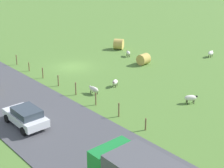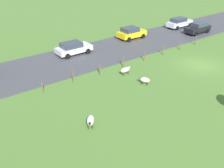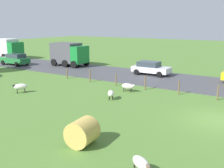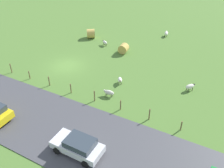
% 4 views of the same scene
% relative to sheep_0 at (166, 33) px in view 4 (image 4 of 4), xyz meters
% --- Properties ---
extents(ground_plane, '(160.00, 160.00, 0.00)m').
position_rel_sheep_0_xyz_m(ground_plane, '(15.93, -8.51, -0.52)').
color(ground_plane, '#517A33').
extents(road_strip, '(8.00, 80.00, 0.06)m').
position_rel_sheep_0_xyz_m(road_strip, '(25.66, -8.51, -0.49)').
color(road_strip, '#47474C').
rests_on(road_strip, ground_plane).
extents(sheep_0, '(1.34, 0.84, 0.80)m').
position_rel_sheep_0_xyz_m(sheep_0, '(0.00, 0.00, 0.00)').
color(sheep_0, white).
rests_on(sheep_0, ground_plane).
extents(sheep_1, '(0.57, 1.27, 0.74)m').
position_rel_sheep_0_xyz_m(sheep_1, '(19.15, -0.35, -0.04)').
color(sheep_1, beige).
rests_on(sheep_1, ground_plane).
extents(sheep_2, '(1.05, 0.87, 0.72)m').
position_rel_sheep_0_xyz_m(sheep_2, '(16.33, -0.42, -0.04)').
color(sheep_2, white).
rests_on(sheep_2, ground_plane).
extents(sheep_3, '(1.21, 1.09, 0.80)m').
position_rel_sheep_0_xyz_m(sheep_3, '(13.88, 7.17, 0.01)').
color(sheep_3, silver).
rests_on(sheep_3, ground_plane).
extents(sheep_4, '(0.89, 1.12, 0.75)m').
position_rel_sheep_0_xyz_m(sheep_4, '(7.97, -7.23, -0.00)').
color(sheep_4, silver).
rests_on(sheep_4, ground_plane).
extents(hay_bale_0, '(1.42, 1.43, 1.32)m').
position_rel_sheep_0_xyz_m(hay_bale_0, '(8.85, -3.61, 0.14)').
color(hay_bale_0, tan).
rests_on(hay_bale_0, ground_plane).
extents(hay_bale_1, '(1.92, 1.86, 1.47)m').
position_rel_sheep_0_xyz_m(hay_bale_1, '(6.50, -10.70, 0.21)').
color(hay_bale_1, tan).
rests_on(hay_bale_1, ground_plane).
extents(fence_post_0, '(0.12, 0.12, 1.27)m').
position_rel_sheep_0_xyz_m(fence_post_0, '(20.60, -13.62, 0.11)').
color(fence_post_0, brown).
rests_on(fence_post_0, ground_plane).
extents(fence_post_1, '(0.12, 0.12, 1.05)m').
position_rel_sheep_0_xyz_m(fence_post_1, '(20.60, -10.54, 0.00)').
color(fence_post_1, brown).
rests_on(fence_post_1, ground_plane).
extents(fence_post_2, '(0.12, 0.12, 1.20)m').
position_rel_sheep_0_xyz_m(fence_post_2, '(20.60, -7.46, 0.08)').
color(fence_post_2, brown).
rests_on(fence_post_2, ground_plane).
extents(fence_post_3, '(0.12, 0.12, 1.16)m').
position_rel_sheep_0_xyz_m(fence_post_3, '(20.60, -4.38, 0.06)').
color(fence_post_3, brown).
rests_on(fence_post_3, ground_plane).
extents(fence_post_4, '(0.12, 0.12, 1.29)m').
position_rel_sheep_0_xyz_m(fence_post_4, '(20.60, -1.30, 0.12)').
color(fence_post_4, brown).
rests_on(fence_post_4, ground_plane).
extents(fence_post_5, '(0.12, 0.12, 1.15)m').
position_rel_sheep_0_xyz_m(fence_post_5, '(20.60, 1.78, 0.05)').
color(fence_post_5, brown).
rests_on(fence_post_5, ground_plane).
extents(fence_post_6, '(0.12, 0.12, 1.25)m').
position_rel_sheep_0_xyz_m(fence_post_6, '(20.60, 4.86, 0.10)').
color(fence_post_6, brown).
rests_on(fence_post_6, ground_plane).
extents(fence_post_7, '(0.12, 0.12, 1.02)m').
position_rel_sheep_0_xyz_m(fence_post_7, '(20.60, 7.94, -0.01)').
color(fence_post_7, brown).
rests_on(fence_post_7, ground_plane).
extents(car_3, '(2.14, 4.27, 1.50)m').
position_rel_sheep_0_xyz_m(car_3, '(27.17, 1.21, 0.32)').
color(car_3, silver).
rests_on(car_3, road_strip).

